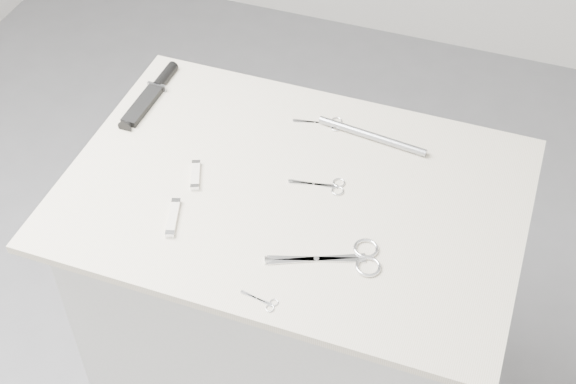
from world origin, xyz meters
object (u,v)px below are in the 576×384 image
(plinth, at_px, (293,317))
(pocket_knife_a, at_px, (173,217))
(tiny_scissors, at_px, (264,302))
(metal_rail, at_px, (372,136))
(embroidery_scissors_b, at_px, (327,123))
(pocket_knife_b, at_px, (196,175))
(large_shears, at_px, (349,258))
(sheathed_knife, at_px, (153,91))
(embroidery_scissors_a, at_px, (328,186))

(plinth, relative_size, pocket_knife_a, 8.45)
(tiny_scissors, xyz_separation_m, pocket_knife_a, (-0.26, 0.14, 0.01))
(metal_rail, bearing_deg, embroidery_scissors_b, 172.20)
(embroidery_scissors_b, bearing_deg, metal_rail, -19.99)
(embroidery_scissors_b, height_order, pocket_knife_b, pocket_knife_b)
(large_shears, distance_m, pocket_knife_a, 0.38)
(sheathed_knife, bearing_deg, pocket_knife_a, -147.19)
(plinth, bearing_deg, pocket_knife_b, -171.17)
(pocket_knife_a, bearing_deg, sheathed_knife, 14.75)
(embroidery_scissors_b, height_order, metal_rail, metal_rail)
(large_shears, bearing_deg, metal_rail, 77.07)
(embroidery_scissors_b, height_order, pocket_knife_a, pocket_knife_a)
(sheathed_knife, bearing_deg, pocket_knife_b, -135.80)
(large_shears, relative_size, embroidery_scissors_a, 1.84)
(sheathed_knife, bearing_deg, embroidery_scissors_b, -84.29)
(pocket_knife_b, height_order, metal_rail, metal_rail)
(sheathed_knife, bearing_deg, large_shears, -118.71)
(embroidery_scissors_a, distance_m, tiny_scissors, 0.34)
(large_shears, xyz_separation_m, embroidery_scissors_a, (-0.10, 0.18, -0.00))
(tiny_scissors, height_order, metal_rail, metal_rail)
(plinth, distance_m, pocket_knife_a, 0.55)
(large_shears, relative_size, pocket_knife_b, 2.60)
(pocket_knife_b, bearing_deg, metal_rail, -74.62)
(sheathed_knife, height_order, metal_rail, sheathed_knife)
(embroidery_scissors_a, bearing_deg, pocket_knife_a, -154.03)
(large_shears, height_order, metal_rail, metal_rail)
(tiny_scissors, distance_m, pocket_knife_b, 0.38)
(pocket_knife_a, bearing_deg, pocket_knife_b, -13.52)
(pocket_knife_a, bearing_deg, large_shears, -104.06)
(metal_rail, bearing_deg, pocket_knife_a, -130.11)
(plinth, height_order, tiny_scissors, tiny_scissors)
(large_shears, xyz_separation_m, pocket_knife_a, (-0.38, -0.02, 0.00))
(pocket_knife_a, xyz_separation_m, metal_rail, (0.33, 0.39, 0.00))
(plinth, bearing_deg, metal_rail, 62.17)
(tiny_scissors, bearing_deg, large_shears, 61.19)
(embroidery_scissors_a, distance_m, pocket_knife_b, 0.29)
(pocket_knife_a, bearing_deg, metal_rail, -57.28)
(large_shears, bearing_deg, tiny_scissors, -149.34)
(tiny_scissors, relative_size, pocket_knife_a, 0.73)
(embroidery_scissors_a, bearing_deg, large_shears, -70.99)
(embroidery_scissors_a, relative_size, tiny_scissors, 1.59)
(large_shears, distance_m, pocket_knife_b, 0.40)
(large_shears, xyz_separation_m, pocket_knife_b, (-0.39, 0.11, 0.00))
(tiny_scissors, distance_m, sheathed_knife, 0.70)
(plinth, xyz_separation_m, metal_rail, (0.12, 0.22, 0.48))
(pocket_knife_b, bearing_deg, embroidery_scissors_b, -60.92)
(embroidery_scissors_a, xyz_separation_m, metal_rail, (0.05, 0.18, 0.01))
(embroidery_scissors_a, xyz_separation_m, pocket_knife_a, (-0.28, -0.20, 0.00))
(large_shears, distance_m, embroidery_scissors_a, 0.21)
(pocket_knife_a, distance_m, pocket_knife_b, 0.13)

